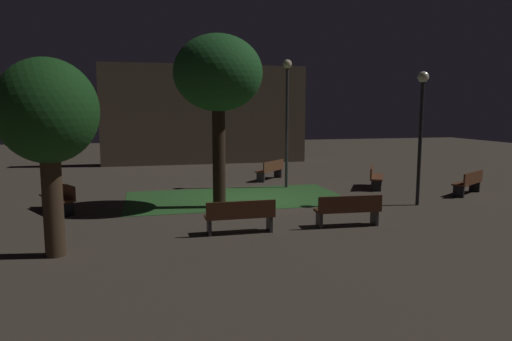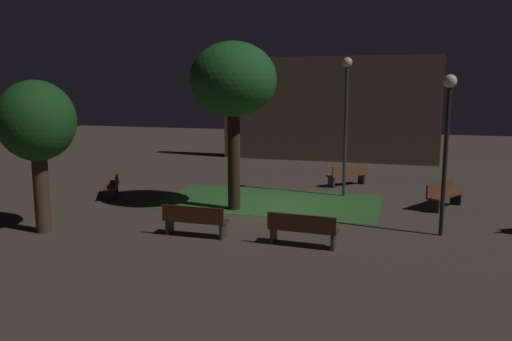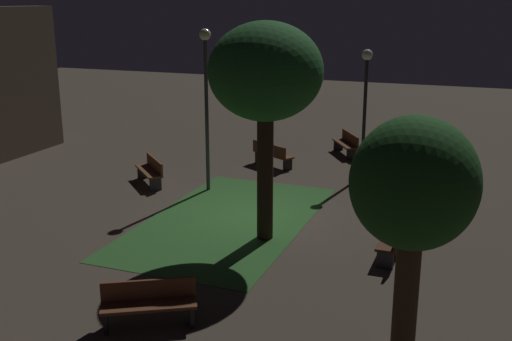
{
  "view_description": "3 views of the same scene",
  "coord_description": "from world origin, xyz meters",
  "px_view_note": "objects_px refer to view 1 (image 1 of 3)",
  "views": [
    {
      "loc": [
        -3.8,
        -15.62,
        3.2
      ],
      "look_at": [
        0.18,
        1.0,
        0.9
      ],
      "focal_mm": 32.2,
      "sensor_mm": 36.0,
      "label": 1
    },
    {
      "loc": [
        4.0,
        -16.59,
        4.06
      ],
      "look_at": [
        -1.16,
        0.34,
        1.13
      ],
      "focal_mm": 35.24,
      "sensor_mm": 36.0,
      "label": 2
    },
    {
      "loc": [
        -15.7,
        -6.14,
        6.07
      ],
      "look_at": [
        0.75,
        0.15,
        1.12
      ],
      "focal_mm": 43.38,
      "sensor_mm": 36.0,
      "label": 3
    }
  ],
  "objects_px": {
    "bench_front_left": "(348,209)",
    "bench_by_lamp": "(469,182)",
    "bench_lawn_edge": "(240,215)",
    "tree_near_wall": "(218,75)",
    "bench_back_row": "(375,176)",
    "lamp_post_plaza_east": "(287,103)",
    "bench_corner": "(59,196)",
    "bench_near_trees": "(271,169)",
    "tree_left_canopy": "(48,115)",
    "lamp_post_plaza_west": "(421,115)"
  },
  "relations": [
    {
      "from": "bench_lawn_edge",
      "to": "lamp_post_plaza_east",
      "type": "relative_size",
      "value": 0.35
    },
    {
      "from": "bench_front_left",
      "to": "tree_left_canopy",
      "type": "height_order",
      "value": "tree_left_canopy"
    },
    {
      "from": "bench_corner",
      "to": "lamp_post_plaza_west",
      "type": "height_order",
      "value": "lamp_post_plaza_west"
    },
    {
      "from": "bench_lawn_edge",
      "to": "bench_by_lamp",
      "type": "height_order",
      "value": "same"
    },
    {
      "from": "tree_near_wall",
      "to": "lamp_post_plaza_east",
      "type": "height_order",
      "value": "tree_near_wall"
    },
    {
      "from": "bench_lawn_edge",
      "to": "tree_near_wall",
      "type": "bearing_deg",
      "value": 90.38
    },
    {
      "from": "bench_front_left",
      "to": "lamp_post_plaza_west",
      "type": "distance_m",
      "value": 4.8
    },
    {
      "from": "bench_front_left",
      "to": "lamp_post_plaza_west",
      "type": "xyz_separation_m",
      "value": [
        3.48,
        2.11,
        2.53
      ]
    },
    {
      "from": "bench_front_left",
      "to": "tree_left_canopy",
      "type": "xyz_separation_m",
      "value": [
        -7.32,
        -0.82,
        2.6
      ]
    },
    {
      "from": "bench_front_left",
      "to": "tree_near_wall",
      "type": "distance_m",
      "value": 5.87
    },
    {
      "from": "bench_back_row",
      "to": "bench_near_trees",
      "type": "height_order",
      "value": "same"
    },
    {
      "from": "bench_back_row",
      "to": "tree_near_wall",
      "type": "distance_m",
      "value": 8.05
    },
    {
      "from": "bench_corner",
      "to": "bench_by_lamp",
      "type": "bearing_deg",
      "value": -2.07
    },
    {
      "from": "bench_front_left",
      "to": "bench_by_lamp",
      "type": "height_order",
      "value": "same"
    },
    {
      "from": "bench_front_left",
      "to": "bench_by_lamp",
      "type": "xyz_separation_m",
      "value": [
        6.44,
        3.33,
        0.0
      ]
    },
    {
      "from": "bench_by_lamp",
      "to": "lamp_post_plaza_east",
      "type": "xyz_separation_m",
      "value": [
        -6.19,
        3.17,
        2.96
      ]
    },
    {
      "from": "bench_back_row",
      "to": "bench_near_trees",
      "type": "distance_m",
      "value": 4.69
    },
    {
      "from": "tree_near_wall",
      "to": "lamp_post_plaza_west",
      "type": "height_order",
      "value": "tree_near_wall"
    },
    {
      "from": "tree_near_wall",
      "to": "lamp_post_plaza_east",
      "type": "relative_size",
      "value": 1.08
    },
    {
      "from": "bench_corner",
      "to": "lamp_post_plaza_east",
      "type": "height_order",
      "value": "lamp_post_plaza_east"
    },
    {
      "from": "bench_corner",
      "to": "tree_near_wall",
      "type": "xyz_separation_m",
      "value": [
        4.98,
        -0.53,
        3.77
      ]
    },
    {
      "from": "lamp_post_plaza_west",
      "to": "lamp_post_plaza_east",
      "type": "xyz_separation_m",
      "value": [
        -3.24,
        4.38,
        0.43
      ]
    },
    {
      "from": "bench_lawn_edge",
      "to": "bench_corner",
      "type": "bearing_deg",
      "value": 142.42
    },
    {
      "from": "tree_left_canopy",
      "to": "bench_lawn_edge",
      "type": "bearing_deg",
      "value": 10.76
    },
    {
      "from": "bench_corner",
      "to": "tree_left_canopy",
      "type": "xyz_separation_m",
      "value": [
        0.7,
        -4.67,
        2.6
      ]
    },
    {
      "from": "bench_corner",
      "to": "bench_near_trees",
      "type": "xyz_separation_m",
      "value": [
        8.17,
        4.72,
        0.0
      ]
    },
    {
      "from": "bench_corner",
      "to": "lamp_post_plaza_east",
      "type": "relative_size",
      "value": 0.35
    },
    {
      "from": "bench_lawn_edge",
      "to": "bench_back_row",
      "type": "relative_size",
      "value": 1.0
    },
    {
      "from": "bench_near_trees",
      "to": "lamp_post_plaza_east",
      "type": "height_order",
      "value": "lamp_post_plaza_east"
    },
    {
      "from": "bench_back_row",
      "to": "tree_near_wall",
      "type": "height_order",
      "value": "tree_near_wall"
    },
    {
      "from": "tree_left_canopy",
      "to": "bench_front_left",
      "type": "bearing_deg",
      "value": 6.38
    },
    {
      "from": "bench_by_lamp",
      "to": "tree_left_canopy",
      "type": "bearing_deg",
      "value": -163.23
    },
    {
      "from": "bench_corner",
      "to": "bench_near_trees",
      "type": "bearing_deg",
      "value": 30.01
    },
    {
      "from": "bench_corner",
      "to": "tree_near_wall",
      "type": "relative_size",
      "value": 0.32
    },
    {
      "from": "bench_by_lamp",
      "to": "tree_near_wall",
      "type": "relative_size",
      "value": 0.32
    },
    {
      "from": "bench_lawn_edge",
      "to": "bench_back_row",
      "type": "distance_m",
      "value": 8.72
    },
    {
      "from": "bench_corner",
      "to": "tree_left_canopy",
      "type": "distance_m",
      "value": 5.39
    },
    {
      "from": "bench_back_row",
      "to": "tree_near_wall",
      "type": "xyz_separation_m",
      "value": [
        -6.76,
        -2.21,
        3.77
      ]
    },
    {
      "from": "lamp_post_plaza_west",
      "to": "lamp_post_plaza_east",
      "type": "distance_m",
      "value": 5.47
    },
    {
      "from": "lamp_post_plaza_east",
      "to": "bench_front_left",
      "type": "bearing_deg",
      "value": -92.17
    },
    {
      "from": "bench_corner",
      "to": "lamp_post_plaza_east",
      "type": "distance_m",
      "value": 9.16
    },
    {
      "from": "bench_front_left",
      "to": "bench_corner",
      "type": "distance_m",
      "value": 8.89
    },
    {
      "from": "bench_lawn_edge",
      "to": "tree_near_wall",
      "type": "relative_size",
      "value": 0.32
    },
    {
      "from": "bench_back_row",
      "to": "lamp_post_plaza_west",
      "type": "bearing_deg",
      "value": -94.07
    },
    {
      "from": "bench_front_left",
      "to": "bench_near_trees",
      "type": "distance_m",
      "value": 8.57
    },
    {
      "from": "bench_corner",
      "to": "bench_by_lamp",
      "type": "relative_size",
      "value": 1.01
    },
    {
      "from": "bench_near_trees",
      "to": "tree_near_wall",
      "type": "bearing_deg",
      "value": -121.33
    },
    {
      "from": "bench_back_row",
      "to": "lamp_post_plaza_east",
      "type": "height_order",
      "value": "lamp_post_plaza_east"
    },
    {
      "from": "bench_front_left",
      "to": "tree_left_canopy",
      "type": "relative_size",
      "value": 0.43
    },
    {
      "from": "bench_by_lamp",
      "to": "lamp_post_plaza_west",
      "type": "relative_size",
      "value": 0.4
    }
  ]
}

